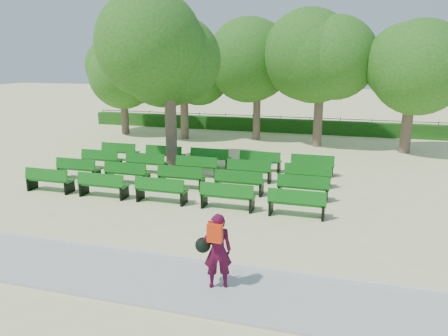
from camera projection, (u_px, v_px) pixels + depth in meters
name	position (u px, v px, depth m)	size (l,w,h in m)	color
ground	(196.00, 186.00, 17.35)	(120.00, 120.00, 0.00)	beige
paving	(89.00, 269.00, 10.47)	(30.00, 2.20, 0.06)	#ADAEAA
curb	(114.00, 249.00, 11.53)	(30.00, 0.12, 0.10)	silver
hedge	(265.00, 125.00, 30.25)	(26.00, 0.70, 0.90)	#1D5115
fence	(266.00, 130.00, 30.73)	(26.00, 0.10, 1.02)	black
tree_line	(252.00, 142.00, 26.64)	(21.80, 6.80, 7.04)	#2C671B
bench_array	(190.00, 180.00, 17.89)	(1.87, 0.66, 1.16)	#126715
tree_among	(169.00, 60.00, 18.78)	(4.91, 4.91, 7.12)	brown
person	(216.00, 249.00, 9.42)	(0.85, 0.61, 1.70)	#450924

